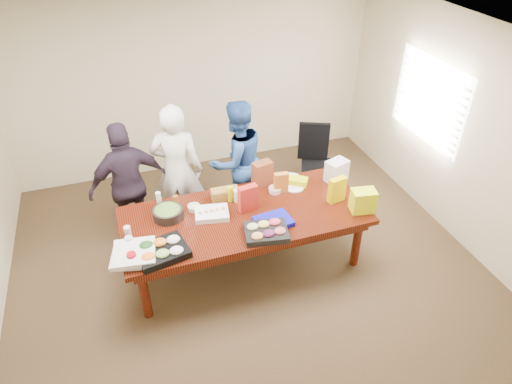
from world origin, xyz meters
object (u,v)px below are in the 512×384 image
object	(u,v)px
conference_table	(245,239)
sheet_cake	(212,214)
salad_bowl	(168,213)
office_chair	(318,165)
person_center	(177,170)
person_right	(237,161)

from	to	relation	value
conference_table	sheet_cake	world-z (taller)	sheet_cake
sheet_cake	salad_bowl	distance (m)	0.50
sheet_cake	conference_table	bearing A→B (deg)	-2.55
office_chair	person_center	size ratio (longest dim) A/B	0.58
sheet_cake	salad_bowl	size ratio (longest dim) A/B	1.10
salad_bowl	person_right	bearing A→B (deg)	36.92
office_chair	person_right	bearing A→B (deg)	-154.45
office_chair	salad_bowl	distance (m)	2.43
sheet_cake	salad_bowl	world-z (taller)	salad_bowl
conference_table	salad_bowl	world-z (taller)	salad_bowl
person_right	sheet_cake	distance (m)	1.09
office_chair	conference_table	bearing A→B (deg)	-119.82
conference_table	office_chair	world-z (taller)	office_chair
person_center	salad_bowl	distance (m)	0.78
salad_bowl	office_chair	bearing A→B (deg)	20.09
office_chair	salad_bowl	xyz separation A→B (m)	(-2.26, -0.83, 0.29)
person_center	person_right	xyz separation A→B (m)	(0.80, 0.05, -0.05)
conference_table	person_right	distance (m)	1.13
office_chair	salad_bowl	bearing A→B (deg)	-136.08
sheet_cake	person_right	bearing A→B (deg)	68.54
office_chair	person_center	world-z (taller)	person_center
office_chair	person_right	size ratio (longest dim) A/B	0.62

